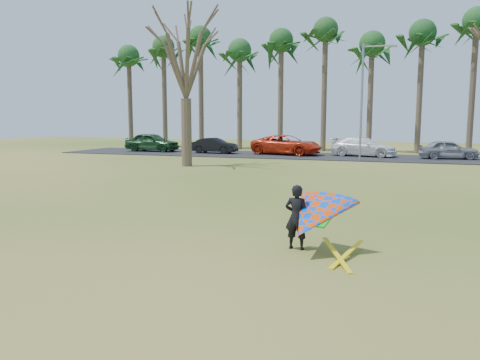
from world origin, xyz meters
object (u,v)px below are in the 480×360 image
(streetlight, at_px, (364,97))
(car_0, at_px, (152,142))
(kite_flyer, at_px, (313,217))
(car_2, at_px, (287,145))
(car_1, at_px, (214,146))
(bare_tree_left, at_px, (185,53))
(car_4, at_px, (448,149))
(car_3, at_px, (364,147))

(streetlight, distance_m, car_0, 18.97)
(kite_flyer, bearing_deg, car_2, 104.51)
(car_1, height_order, kite_flyer, kite_flyer)
(bare_tree_left, distance_m, car_0, 14.37)
(streetlight, relative_size, car_4, 1.99)
(car_3, bearing_deg, bare_tree_left, 148.43)
(bare_tree_left, distance_m, car_2, 12.66)
(streetlight, distance_m, car_1, 13.15)
(bare_tree_left, height_order, car_2, bare_tree_left)
(car_0, relative_size, kite_flyer, 2.01)
(car_0, bearing_deg, car_3, -87.63)
(bare_tree_left, bearing_deg, car_4, 32.76)
(car_1, distance_m, car_4, 18.08)
(car_0, xyz_separation_m, car_3, (18.18, 0.59, -0.10))
(car_2, distance_m, car_3, 6.03)
(car_2, xyz_separation_m, car_4, (12.01, -0.12, -0.11))
(streetlight, distance_m, car_3, 5.24)
(car_3, bearing_deg, kite_flyer, -166.68)
(car_1, xyz_separation_m, car_3, (12.09, 0.89, 0.08))
(streetlight, height_order, car_2, streetlight)
(kite_flyer, bearing_deg, streetlight, 91.81)
(car_0, bearing_deg, bare_tree_left, -140.47)
(car_0, bearing_deg, car_4, -89.15)
(streetlight, distance_m, kite_flyer, 23.74)
(streetlight, bearing_deg, car_0, 170.33)
(car_2, distance_m, kite_flyer, 27.72)
(car_2, bearing_deg, streetlight, -107.23)
(streetlight, xyz_separation_m, car_1, (-12.28, 2.83, -3.76))
(bare_tree_left, xyz_separation_m, car_0, (-8.21, 10.13, -6.04))
(car_4, relative_size, kite_flyer, 1.68)
(car_3, bearing_deg, car_2, 104.53)
(car_1, relative_size, car_3, 0.78)
(kite_flyer, bearing_deg, bare_tree_left, 123.53)
(car_2, distance_m, car_4, 12.01)
(car_4, height_order, kite_flyer, kite_flyer)
(car_0, relative_size, car_3, 0.96)
(car_0, height_order, kite_flyer, kite_flyer)
(car_0, xyz_separation_m, kite_flyer, (19.11, -26.58, -0.04))
(bare_tree_left, relative_size, car_4, 2.42)
(car_1, xyz_separation_m, car_4, (18.08, 0.44, 0.04))
(car_4, bearing_deg, bare_tree_left, 115.23)
(car_0, height_order, car_2, car_0)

